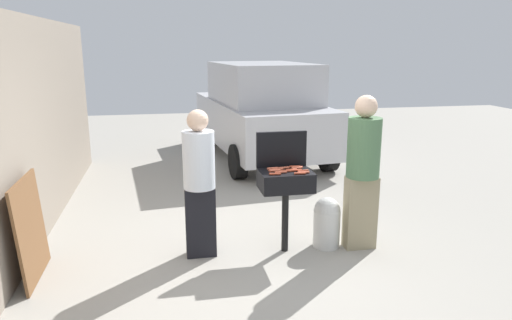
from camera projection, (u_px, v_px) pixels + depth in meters
name	position (u px, v px, depth m)	size (l,w,h in m)	color
ground_plane	(263.00, 255.00, 5.47)	(24.00, 24.00, 0.00)	#9E998E
house_wall_side	(24.00, 132.00, 5.59)	(0.24, 8.00, 2.73)	gray
bbq_grill	(286.00, 184.00, 5.39)	(0.60, 0.44, 0.98)	black
grill_lid_open	(281.00, 149.00, 5.51)	(0.60, 0.05, 0.42)	black
hot_dog_0	(276.00, 171.00, 5.32)	(0.03, 0.03, 0.13)	#C6593D
hot_dog_1	(296.00, 170.00, 5.34)	(0.03, 0.03, 0.13)	#AD4228
hot_dog_2	(278.00, 169.00, 5.39)	(0.03, 0.03, 0.13)	#B74C33
hot_dog_3	(275.00, 174.00, 5.19)	(0.03, 0.03, 0.13)	#AD4228
hot_dog_4	(304.00, 172.00, 5.25)	(0.03, 0.03, 0.13)	#C6593D
hot_dog_5	(281.00, 172.00, 5.26)	(0.03, 0.03, 0.13)	#C6593D
hot_dog_6	(286.00, 171.00, 5.31)	(0.03, 0.03, 0.13)	#AD4228
hot_dog_7	(297.00, 167.00, 5.47)	(0.03, 0.03, 0.13)	#C6593D
hot_dog_8	(291.00, 170.00, 5.37)	(0.03, 0.03, 0.13)	#AD4228
hot_dog_9	(297.00, 168.00, 5.44)	(0.03, 0.03, 0.13)	#C6593D
hot_dog_10	(274.00, 170.00, 5.35)	(0.03, 0.03, 0.13)	#C6593D
hot_dog_11	(300.00, 173.00, 5.21)	(0.03, 0.03, 0.13)	#AD4228
hot_dog_12	(273.00, 168.00, 5.43)	(0.03, 0.03, 0.13)	#C6593D
hot_dog_13	(295.00, 167.00, 5.50)	(0.03, 0.03, 0.13)	#AD4228
hot_dog_14	(284.00, 168.00, 5.45)	(0.03, 0.03, 0.13)	#C6593D
hot_dog_15	(303.00, 171.00, 5.32)	(0.03, 0.03, 0.13)	#AD4228
propane_tank	(327.00, 221.00, 5.63)	(0.32, 0.32, 0.62)	silver
person_left	(199.00, 179.00, 5.25)	(0.36, 0.36, 1.70)	black
person_right	(363.00, 167.00, 5.45)	(0.38, 0.38, 1.83)	gray
parked_minivan	(260.00, 110.00, 9.99)	(2.43, 4.58, 2.02)	#B7B7BC
leaning_board	(30.00, 229.00, 4.81)	(0.03, 0.90, 1.07)	brown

